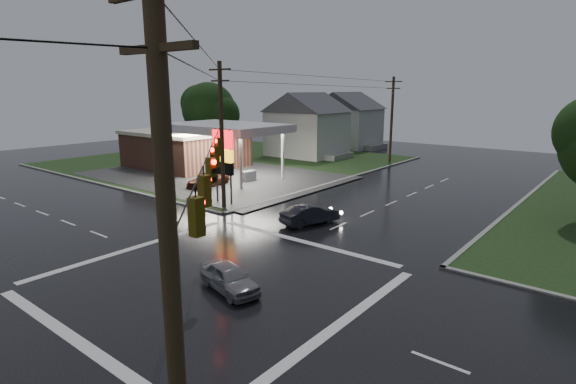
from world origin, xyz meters
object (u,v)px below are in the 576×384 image
Objects in this scene: gas_station at (191,146)px; house_far at (347,119)px; utility_pole_n at (392,119)px; tree_nw_behind at (209,109)px; car_pump at (208,180)px; utility_pole_nw at (222,134)px; car_crossing at (229,278)px; house_near at (307,124)px; utility_pole_se at (171,289)px; pylon_sign at (223,154)px; car_north at (310,214)px.

gas_station is 2.37× the size of house_far.
utility_pole_n is 1.05× the size of tree_nw_behind.
tree_nw_behind is (-11.89, -18.01, 1.77)m from house_far.
house_far reaches higher than car_pump.
car_crossing is (10.91, -10.01, -5.10)m from utility_pole_nw.
utility_pole_nw is 3.01× the size of car_crossing.
utility_pole_se is at bearing -56.21° from house_near.
gas_station is at bearing 148.78° from pylon_sign.
utility_pole_nw is 1.10× the size of tree_nw_behind.
house_near is at bearing -170.09° from utility_pole_n.
tree_nw_behind is at bearing 63.28° from car_crossing.
utility_pole_nw is 40.48m from house_far.
house_near is at bearing 123.79° from utility_pole_se.
gas_station is 2.38× the size of utility_pole_se.
car_north is at bearing -31.69° from tree_nw_behind.
car_pump is at bearing -106.00° from utility_pole_n.
utility_pole_se reaches higher than tree_nw_behind.
car_pump is (5.57, -34.00, -3.74)m from house_far.
utility_pole_n is (0.00, 28.50, -0.25)m from utility_pole_nw.
tree_nw_behind reaches higher than car_north.
car_pump is at bearing -78.26° from house_near.
car_north is (20.14, -37.79, -3.72)m from house_far.
car_north is 11.20m from car_crossing.
car_north is at bearing 30.85° from car_crossing.
gas_station is 11.06m from car_pump.
utility_pole_nw is 28.50m from utility_pole_n.
tree_nw_behind is (-8.17, 10.29, 3.63)m from gas_station.
utility_pole_n is at bearing -38.77° from house_far.
utility_pole_n is 2.28× the size of car_pump.
house_near reaches higher than car_pump.
house_far is at bearing 39.87° from car_crossing.
house_near is at bearing -85.24° from house_far.
gas_station is 2.50× the size of utility_pole_n.
gas_station is at bearing -131.47° from utility_pole_n.
gas_station reaches higher than car_pump.
house_far is 34.66m from car_pump.
pylon_sign is 1.30× the size of car_pump.
tree_nw_behind is at bearing -13.26° from car_north.
pylon_sign is (15.18, -9.20, 1.46)m from gas_station.
car_pump is (-5.88, 3.50, -3.34)m from pylon_sign.
tree_nw_behind is 2.17× the size of car_pump.
gas_station is 5.68× the size of car_pump.
gas_station is 28.61m from house_far.
utility_pole_n is 0.95× the size of house_near.
utility_pole_se is 1.10× the size of tree_nw_behind.
house_far is at bearing 107.92° from utility_pole_nw.
car_north is (-11.31, 19.71, -5.04)m from utility_pole_se.
utility_pole_se is at bearing -45.00° from utility_pole_nw.
car_north reaches higher than car_pump.
house_far reaches higher than gas_station.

